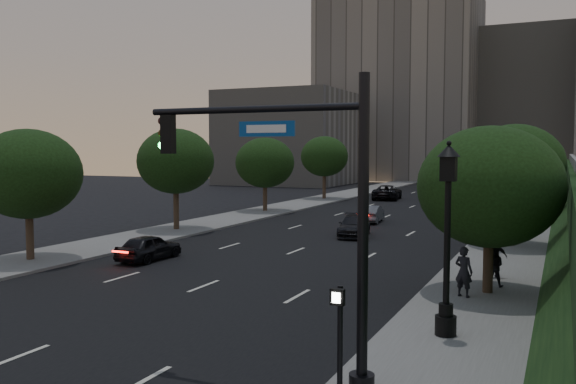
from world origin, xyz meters
The scene contains 27 objects.
ground centered at (0.00, 0.00, 0.00)m, with size 160.00×160.00×0.00m, color black.
road_surface centered at (0.00, 30.00, 0.01)m, with size 16.00×140.00×0.02m, color black.
sidewalk_right centered at (10.25, 30.00, 0.07)m, with size 4.50×140.00×0.15m, color slate.
sidewalk_left centered at (-10.25, 30.00, 0.07)m, with size 4.50×140.00×0.15m, color slate.
office_block_left centered at (-14.00, 92.00, 16.00)m, with size 26.00×20.00×32.00m, color gray.
office_block_mid centered at (6.00, 102.00, 13.00)m, with size 22.00×18.00×26.00m, color gray.
office_block_filler centered at (-26.00, 70.00, 7.00)m, with size 18.00×16.00×14.00m, color gray.
tree_right_a centered at (10.30, 8.00, 4.02)m, with size 5.20×5.20×6.24m.
tree_right_b centered at (10.30, 20.00, 4.52)m, with size 5.20×5.20×6.74m.
tree_right_c centered at (10.30, 33.00, 4.02)m, with size 5.20×5.20×6.24m.
tree_right_d centered at (10.30, 47.00, 4.52)m, with size 5.20×5.20×6.74m.
tree_right_e centered at (10.30, 62.00, 4.02)m, with size 5.20×5.20×6.24m.
tree_left_a centered at (-10.30, 6.00, 4.21)m, with size 5.00×5.00×6.34m.
tree_left_b centered at (-10.30, 18.00, 4.58)m, with size 5.00×5.00×6.71m.
tree_left_c centered at (-10.30, 31.00, 4.21)m, with size 5.00×5.00×6.34m.
tree_left_d centered at (-10.30, 45.00, 4.58)m, with size 5.00×5.00×6.71m.
traffic_signal_mast centered at (7.75, -2.60, 3.67)m, with size 5.68×0.56×7.00m.
street_lamp centered at (9.81, 2.12, 2.63)m, with size 0.64×0.64×5.62m.
pedestrian_signal centered at (8.48, -3.07, 1.57)m, with size 0.30×0.33×2.50m.
sedan_near_left centered at (-5.43, 8.69, 0.64)m, with size 1.52×3.78×1.29m, color black.
sedan_mid_left centered at (0.00, 27.79, 0.64)m, with size 1.35×3.86×1.27m, color #53555B.
sedan_far_left centered at (-4.26, 47.88, 0.77)m, with size 2.57×5.57×1.55m, color black.
sedan_near_right centered at (1.07, 20.53, 0.64)m, with size 1.81×4.44×1.29m, color black.
sedan_far_right centered at (5.69, 36.90, 0.76)m, with size 1.80×4.47×1.52m, color #595B60.
pedestrian_a centered at (9.60, 6.93, 1.05)m, with size 0.66×0.43×1.80m, color black.
pedestrian_b centered at (10.39, 9.09, 0.93)m, with size 0.76×0.59×1.56m, color black.
pedestrian_c centered at (10.28, 10.76, 0.98)m, with size 0.97×0.40×1.66m, color black.
Camera 1 is at (12.72, -15.05, 5.40)m, focal length 38.00 mm.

